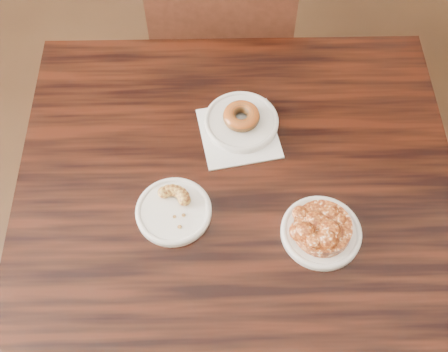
{
  "coord_description": "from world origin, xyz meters",
  "views": [
    {
      "loc": [
        -0.06,
        -0.33,
        1.81
      ],
      "look_at": [
        -0.09,
        0.28,
        0.8
      ],
      "focal_mm": 45.0,
      "sensor_mm": 36.0,
      "label": 1
    }
  ],
  "objects_px": {
    "apple_fritter": "(323,227)",
    "cruller_fragment": "(173,207)",
    "chair_far": "(229,35)",
    "glazed_donut": "(241,116)",
    "cafe_table": "(235,269)"
  },
  "relations": [
    {
      "from": "cruller_fragment",
      "to": "glazed_donut",
      "type": "bearing_deg",
      "value": 60.43
    },
    {
      "from": "chair_far",
      "to": "cruller_fragment",
      "type": "distance_m",
      "value": 0.89
    },
    {
      "from": "cafe_table",
      "to": "chair_far",
      "type": "distance_m",
      "value": 0.8
    },
    {
      "from": "cafe_table",
      "to": "cruller_fragment",
      "type": "height_order",
      "value": "cruller_fragment"
    },
    {
      "from": "chair_far",
      "to": "apple_fritter",
      "type": "xyz_separation_m",
      "value": [
        0.23,
        -0.86,
        0.33
      ]
    },
    {
      "from": "cafe_table",
      "to": "apple_fritter",
      "type": "relative_size",
      "value": 6.0
    },
    {
      "from": "apple_fritter",
      "to": "cruller_fragment",
      "type": "bearing_deg",
      "value": 173.6
    },
    {
      "from": "cafe_table",
      "to": "cruller_fragment",
      "type": "relative_size",
      "value": 10.5
    },
    {
      "from": "chair_far",
      "to": "apple_fritter",
      "type": "bearing_deg",
      "value": 110.02
    },
    {
      "from": "glazed_donut",
      "to": "apple_fritter",
      "type": "distance_m",
      "value": 0.32
    },
    {
      "from": "chair_far",
      "to": "glazed_donut",
      "type": "xyz_separation_m",
      "value": [
        0.05,
        -0.59,
        0.33
      ]
    },
    {
      "from": "cafe_table",
      "to": "glazed_donut",
      "type": "height_order",
      "value": "glazed_donut"
    },
    {
      "from": "glazed_donut",
      "to": "cruller_fragment",
      "type": "xyz_separation_m",
      "value": [
        -0.14,
        -0.24,
        -0.01
      ]
    },
    {
      "from": "glazed_donut",
      "to": "apple_fritter",
      "type": "relative_size",
      "value": 0.53
    },
    {
      "from": "cafe_table",
      "to": "chair_far",
      "type": "relative_size",
      "value": 1.08
    }
  ]
}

